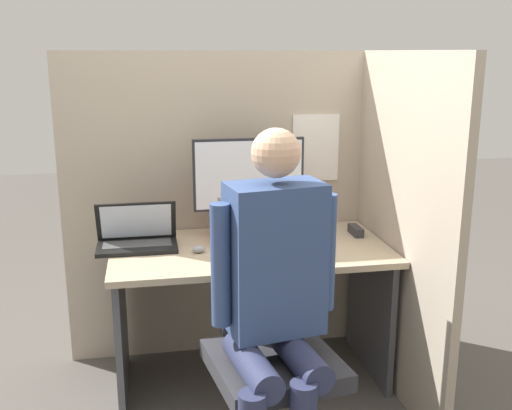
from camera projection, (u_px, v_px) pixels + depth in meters
cubicle_panel_back at (239, 206)px, 3.18m from camera, size 1.81×0.05×1.61m
cubicle_panel_right at (392, 223)px, 2.88m from camera, size 0.04×1.33×1.61m
desk at (250, 282)px, 2.90m from camera, size 1.31×0.69×0.70m
paper_box at (249, 229)px, 2.99m from camera, size 0.34×0.26×0.08m
monitor at (249, 179)px, 2.93m from camera, size 0.55×0.22×0.42m
laptop at (137, 239)px, 2.83m from camera, size 0.38×0.22×0.22m
mouse at (199, 249)px, 2.77m from camera, size 0.06×0.04×0.04m
stapler at (356, 231)px, 3.04m from camera, size 0.04×0.13×0.04m
carrot_toy at (321, 257)px, 2.64m from camera, size 0.05×0.12×0.05m
office_chair at (273, 330)px, 2.34m from camera, size 0.54×0.58×1.06m
person at (276, 291)px, 2.12m from camera, size 0.47×0.50×1.35m
coffee_mug at (318, 225)px, 3.04m from camera, size 0.07×0.07×0.09m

